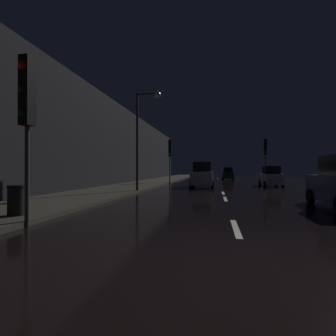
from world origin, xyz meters
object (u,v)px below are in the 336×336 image
at_px(streetlamp_overhead, 144,125).
at_px(trash_bin_curbside, 17,200).
at_px(car_distant_taillights, 228,174).
at_px(car_parked_right_far, 271,177).
at_px(traffic_light_far_right, 265,151).
at_px(car_approaching_headlights, 202,176).
at_px(traffic_light_far_left, 170,151).
at_px(traffic_light_near_left, 27,103).

distance_m(streetlamp_overhead, trash_bin_curbside, 10.70).
height_order(car_distant_taillights, car_parked_right_far, car_parked_right_far).
bearing_deg(traffic_light_far_right, car_approaching_headlights, -33.65).
distance_m(traffic_light_far_left, streetlamp_overhead, 11.92).
bearing_deg(streetlamp_overhead, car_parked_right_far, 42.51).
height_order(streetlamp_overhead, car_parked_right_far, streetlamp_overhead).
bearing_deg(car_parked_right_far, traffic_light_far_left, 74.69).
bearing_deg(traffic_light_far_left, car_parked_right_far, 67.93).
height_order(traffic_light_far_left, car_approaching_headlights, traffic_light_far_left).
bearing_deg(traffic_light_far_left, traffic_light_near_left, -7.02).
xyz_separation_m(traffic_light_near_left, car_parked_right_far, (10.29, 19.76, -2.50)).
bearing_deg(traffic_light_far_right, car_parked_right_far, -3.46).
bearing_deg(traffic_light_far_right, car_distant_taillights, -152.06).
height_order(traffic_light_far_left, car_distant_taillights, traffic_light_far_left).
xyz_separation_m(traffic_light_far_left, car_parked_right_far, (10.19, -2.79, -2.71)).
xyz_separation_m(traffic_light_far_right, trash_bin_curbside, (-12.06, -26.06, -3.22)).
bearing_deg(car_parked_right_far, car_distant_taillights, 11.55).
bearing_deg(car_approaching_headlights, streetlamp_overhead, -28.50).
distance_m(streetlamp_overhead, car_approaching_headlights, 8.27).
bearing_deg(streetlamp_overhead, traffic_light_far_left, 91.33).
bearing_deg(car_distant_taillights, traffic_light_far_right, -155.02).
xyz_separation_m(traffic_light_far_right, car_approaching_headlights, (-7.13, -9.60, -2.83)).
height_order(trash_bin_curbside, car_approaching_headlights, car_approaching_headlights).
height_order(trash_bin_curbside, car_distant_taillights, car_distant_taillights).
relative_size(traffic_light_far_right, car_distant_taillights, 1.40).
bearing_deg(traffic_light_near_left, streetlamp_overhead, -178.59).
relative_size(traffic_light_near_left, car_distant_taillights, 1.24).
xyz_separation_m(traffic_light_far_left, car_distant_taillights, (6.98, 12.92, -2.71)).
relative_size(trash_bin_curbside, car_distant_taillights, 0.25).
bearing_deg(car_approaching_headlights, car_parked_right_far, 111.53).
xyz_separation_m(traffic_light_near_left, trash_bin_curbside, (-0.98, 0.81, -2.75)).
distance_m(trash_bin_curbside, car_parked_right_far, 22.05).
xyz_separation_m(traffic_light_far_right, car_parked_right_far, (-0.80, -7.10, -2.98)).
xyz_separation_m(traffic_light_far_left, trash_bin_curbside, (-1.08, -21.75, -2.95)).
distance_m(traffic_light_far_left, traffic_light_near_left, 22.55).
xyz_separation_m(streetlamp_overhead, trash_bin_curbside, (-1.36, -9.87, -3.90)).
bearing_deg(car_parked_right_far, streetlamp_overhead, 132.51).
relative_size(trash_bin_curbside, car_parked_right_far, 0.25).
height_order(traffic_light_far_left, car_parked_right_far, traffic_light_far_left).
bearing_deg(car_approaching_headlights, car_distant_taillights, 170.27).
distance_m(traffic_light_far_right, car_parked_right_far, 7.74).
bearing_deg(car_distant_taillights, car_parked_right_far, -168.45).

